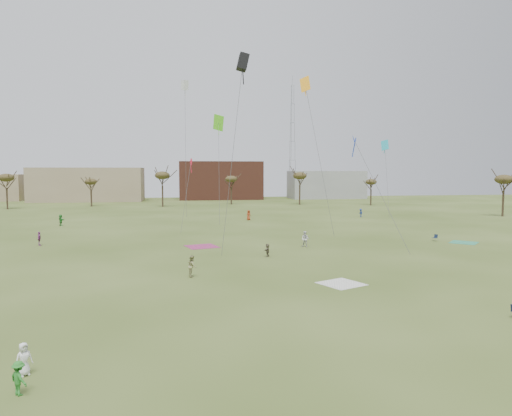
{
  "coord_description": "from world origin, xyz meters",
  "views": [
    {
      "loc": [
        -7.02,
        -33.05,
        9.11
      ],
      "look_at": [
        0.0,
        12.0,
        5.5
      ],
      "focal_mm": 33.18,
      "sensor_mm": 36.0,
      "label": 1
    }
  ],
  "objects": [
    {
      "name": "spectator_mid_d",
      "position": [
        -24.36,
        27.42,
        0.85
      ],
      "size": [
        0.65,
        1.06,
        1.69
      ],
      "primitive_type": "imported",
      "rotation": [
        0.0,
        0.0,
        1.83
      ],
      "color": "#913C88",
      "rests_on": "ground"
    },
    {
      "name": "blanket_cream",
      "position": [
        5.55,
        2.9,
        0.0
      ],
      "size": [
        4.09,
        4.09,
        0.03
      ],
      "primitive_type": "cube",
      "rotation": [
        0.0,
        0.0,
        0.44
      ],
      "color": "white",
      "rests_on": "ground"
    },
    {
      "name": "building_brick",
      "position": [
        5.0,
        120.0,
        6.0
      ],
      "size": [
        26.0,
        16.0,
        12.0
      ],
      "primitive_type": "cube",
      "color": "brown",
      "rests_on": "ground"
    },
    {
      "name": "radio_tower",
      "position": [
        30.0,
        125.0,
        19.21
      ],
      "size": [
        1.51,
        1.72,
        41.0
      ],
      "color": "#9EA3A8",
      "rests_on": "ground"
    },
    {
      "name": "kites_aloft",
      "position": [
        -2.15,
        30.78,
        19.45
      ],
      "size": [
        63.54,
        64.63,
        24.14
      ],
      "color": "red",
      "rests_on": "ground"
    },
    {
      "name": "blanket_plum",
      "position": [
        -4.8,
        23.51,
        0.0
      ],
      "size": [
        4.39,
        4.39,
        0.03
      ],
      "primitive_type": "cube",
      "rotation": [
        0.0,
        0.0,
        1.87
      ],
      "color": "#9A2F62",
      "rests_on": "ground"
    },
    {
      "name": "spectator_fore_b",
      "position": [
        -6.27,
        7.33,
        0.93
      ],
      "size": [
        0.71,
        0.91,
        1.87
      ],
      "primitive_type": "imported",
      "rotation": [
        0.0,
        0.0,
        1.57
      ],
      "color": "#9A9962",
      "rests_on": "ground"
    },
    {
      "name": "spectator_fore_c",
      "position": [
        1.81,
        15.72,
        0.7
      ],
      "size": [
        0.93,
        1.35,
        1.4
      ],
      "primitive_type": "imported",
      "rotation": [
        0.0,
        0.0,
        4.27
      ],
      "color": "brown",
      "rests_on": "ground"
    },
    {
      "name": "flyer_far_b",
      "position": [
        4.99,
        52.82,
        0.94
      ],
      "size": [
        1.09,
        0.98,
        1.87
      ],
      "primitive_type": "imported",
      "rotation": [
        0.0,
        0.0,
        0.53
      ],
      "color": "#98371A",
      "rests_on": "ground"
    },
    {
      "name": "flyer_far_a",
      "position": [
        -27.03,
        48.89,
        0.93
      ],
      "size": [
        1.5,
        1.71,
        1.87
      ],
      "primitive_type": "imported",
      "rotation": [
        0.0,
        0.0,
        2.23
      ],
      "color": "#2B8330",
      "rests_on": "ground"
    },
    {
      "name": "blanket_olive",
      "position": [
        28.16,
        21.53,
        0.0
      ],
      "size": [
        4.4,
        4.4,
        0.03
      ],
      "primitive_type": "cube",
      "rotation": [
        0.0,
        0.0,
        0.81
      ],
      "color": "#349169",
      "rests_on": "ground"
    },
    {
      "name": "flyer_near_center",
      "position": [
        -13.68,
        -13.24,
        0.71
      ],
      "size": [
        1.03,
        1.0,
        1.41
      ],
      "primitive_type": "imported",
      "rotation": [
        0.0,
        0.0,
        2.42
      ],
      "color": "#297A28",
      "rests_on": "ground"
    },
    {
      "name": "building_grey",
      "position": [
        40.0,
        118.0,
        4.5
      ],
      "size": [
        24.0,
        12.0,
        9.0
      ],
      "primitive_type": "cube",
      "color": "gray",
      "rests_on": "ground"
    },
    {
      "name": "flyer_far_c",
      "position": [
        27.65,
        55.4,
        0.82
      ],
      "size": [
        0.73,
        1.12,
        1.64
      ],
      "primitive_type": "imported",
      "rotation": [
        0.0,
        0.0,
        4.83
      ],
      "color": "navy",
      "rests_on": "ground"
    },
    {
      "name": "tree_line",
      "position": [
        -2.85,
        79.12,
        7.09
      ],
      "size": [
        117.44,
        49.32,
        8.91
      ],
      "color": "#3A2B1E",
      "rests_on": "ground"
    },
    {
      "name": "camp_chair_right",
      "position": [
        25.25,
        23.36,
        0.26
      ],
      "size": [
        0.7,
        0.68,
        0.87
      ],
      "rotation": [
        0.0,
        0.0,
        5.13
      ],
      "color": "#15213B",
      "rests_on": "ground"
    },
    {
      "name": "ground",
      "position": [
        0.0,
        0.0,
        0.0
      ],
      "size": [
        260.0,
        260.0,
        0.0
      ],
      "primitive_type": "plane",
      "color": "#374A17",
      "rests_on": "ground"
    },
    {
      "name": "spectator_mid_e",
      "position": [
        7.41,
        21.35,
        0.94
      ],
      "size": [
        1.16,
        1.12,
        1.88
      ],
      "primitive_type": "imported",
      "rotation": [
        0.0,
        0.0,
        5.65
      ],
      "color": "silver",
      "rests_on": "ground"
    },
    {
      "name": "flyer_near_left",
      "position": [
        -14.09,
        -11.29,
        0.75
      ],
      "size": [
        0.86,
        0.83,
        1.49
      ],
      "primitive_type": "imported",
      "rotation": [
        0.0,
        0.0,
        0.69
      ],
      "color": "white",
      "rests_on": "ground"
    },
    {
      "name": "building_tan",
      "position": [
        -35.0,
        115.0,
        5.0
      ],
      "size": [
        32.0,
        14.0,
        10.0
      ],
      "primitive_type": "cube",
      "color": "#937F60",
      "rests_on": "ground"
    }
  ]
}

